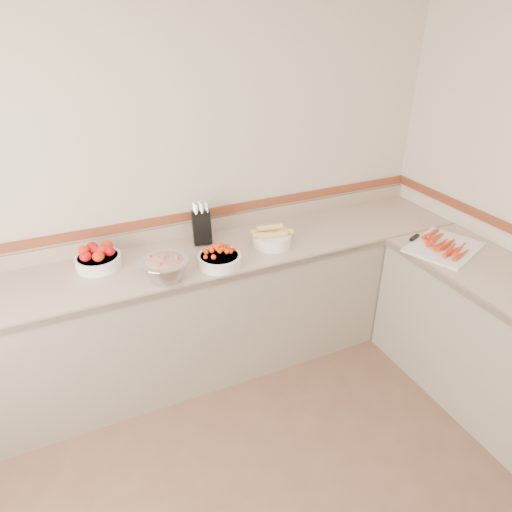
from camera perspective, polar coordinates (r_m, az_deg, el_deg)
name	(u,v)px	position (r m, az deg, el deg)	size (l,w,h in m)	color
back_wall	(167,184)	(3.11, -11.05, 8.83)	(4.00, 4.00, 0.00)	beige
counter_back	(191,314)	(3.22, -8.17, -7.24)	(4.00, 0.65, 1.08)	tan
knife_block	(202,226)	(3.13, -6.81, 3.74)	(0.15, 0.17, 0.30)	black
tomato_bowl	(98,258)	(2.99, -19.14, -0.23)	(0.28, 0.28, 0.14)	white
cherry_tomato_bowl	(219,258)	(2.86, -4.61, -0.22)	(0.28, 0.28, 0.15)	white
corn_bowl	(272,238)	(3.09, 1.97, 2.33)	(0.29, 0.26, 0.16)	white
rhubarb_bowl	(165,267)	(2.73, -11.30, -1.42)	(0.29, 0.29, 0.17)	#B2B2BA
cutting_board	(444,245)	(3.32, 22.42, 1.26)	(0.60, 0.54, 0.07)	white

